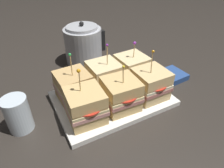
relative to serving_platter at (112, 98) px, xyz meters
name	(u,v)px	position (x,y,z in m)	size (l,w,h in m)	color
ground_plane	(112,100)	(0.00, 0.00, -0.01)	(6.00, 6.00, 0.00)	#2D2823
serving_platter	(112,98)	(0.00, 0.00, 0.00)	(0.39, 0.27, 0.02)	white
sandwich_front_left	(85,106)	(-0.12, -0.06, 0.06)	(0.12, 0.12, 0.18)	tan
sandwich_front_center	(121,94)	(0.00, -0.06, 0.06)	(0.12, 0.12, 0.16)	tan
sandwich_front_right	(150,84)	(0.12, -0.06, 0.06)	(0.11, 0.12, 0.18)	#DBB77A
sandwich_back_left	(73,86)	(-0.12, 0.06, 0.06)	(0.12, 0.12, 0.18)	tan
sandwich_back_center	(105,76)	(0.00, 0.06, 0.06)	(0.11, 0.11, 0.18)	beige
sandwich_back_right	(132,69)	(0.12, 0.06, 0.06)	(0.12, 0.12, 0.16)	beige
kettle_steel	(84,45)	(0.02, 0.32, 0.08)	(0.19, 0.17, 0.19)	#B7BABF
drinking_glass	(18,114)	(-0.30, 0.01, 0.05)	(0.07, 0.07, 0.11)	silver
napkin_stack	(172,75)	(0.29, 0.01, 0.00)	(0.11, 0.11, 0.02)	navy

